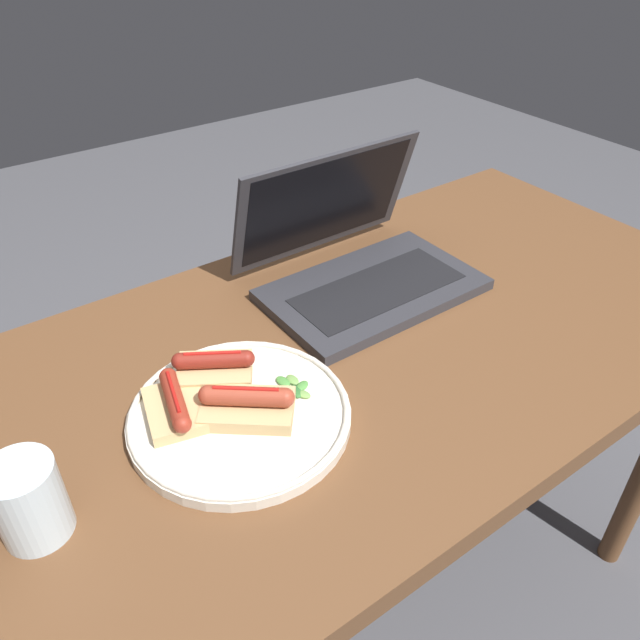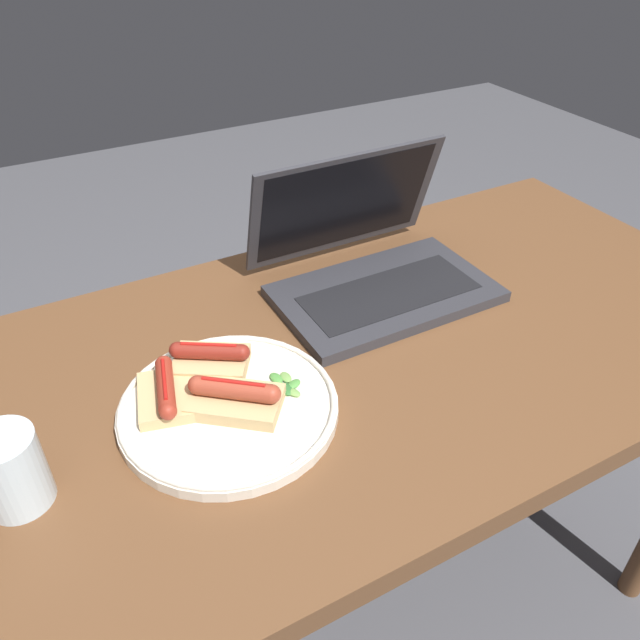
# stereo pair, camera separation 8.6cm
# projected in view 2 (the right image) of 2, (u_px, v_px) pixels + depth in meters

# --- Properties ---
(ground_plane) EXTENTS (6.00, 6.00, 0.00)m
(ground_plane) POSITION_uv_depth(u_px,v_px,m) (343.00, 614.00, 1.35)
(ground_plane) COLOR #4C4C51
(desk) EXTENTS (1.33, 0.65, 0.74)m
(desk) POSITION_uv_depth(u_px,v_px,m) (352.00, 386.00, 0.96)
(desk) COLOR brown
(desk) RESTS_ON ground_plane
(laptop) EXTENTS (0.34, 0.27, 0.21)m
(laptop) POSITION_uv_depth(u_px,v_px,m) (373.00, 267.00, 1.01)
(laptop) COLOR #2D2D33
(laptop) RESTS_ON desk
(plate) EXTENTS (0.28, 0.28, 0.02)m
(plate) POSITION_uv_depth(u_px,v_px,m) (229.00, 407.00, 0.79)
(plate) COLOR silver
(plate) RESTS_ON desk
(sausage_toast_left) EXTENTS (0.13, 0.13, 0.04)m
(sausage_toast_left) POSITION_uv_depth(u_px,v_px,m) (235.00, 397.00, 0.78)
(sausage_toast_left) COLOR tan
(sausage_toast_left) RESTS_ON plate
(sausage_toast_middle) EXTENTS (0.12, 0.11, 0.04)m
(sausage_toast_middle) POSITION_uv_depth(u_px,v_px,m) (211.00, 359.00, 0.84)
(sausage_toast_middle) COLOR tan
(sausage_toast_middle) RESTS_ON plate
(sausage_toast_right) EXTENTS (0.09, 0.11, 0.04)m
(sausage_toast_right) POSITION_uv_depth(u_px,v_px,m) (167.00, 393.00, 0.79)
(sausage_toast_right) COLOR tan
(sausage_toast_right) RESTS_ON plate
(salad_pile) EXTENTS (0.04, 0.06, 0.01)m
(salad_pile) POSITION_uv_depth(u_px,v_px,m) (285.00, 384.00, 0.82)
(salad_pile) COLOR #709E4C
(salad_pile) RESTS_ON plate
(drinking_glass) EXTENTS (0.07, 0.07, 0.09)m
(drinking_glass) POSITION_uv_depth(u_px,v_px,m) (10.00, 471.00, 0.66)
(drinking_glass) COLOR silver
(drinking_glass) RESTS_ON desk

